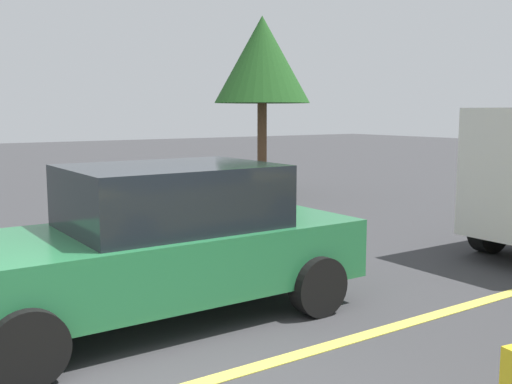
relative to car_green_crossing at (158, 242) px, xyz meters
The scene contains 3 objects.
lane_marking_centre 2.87m from the car_green_crossing, 35.57° to the right, with size 28.00×0.16×0.01m, color #E0D14C.
car_green_crossing is the anchor object (origin of this frame).
tree_left_verge 9.70m from the car_green_crossing, 48.44° to the left, with size 2.43×2.43×4.53m.
Camera 1 is at (-1.80, -3.95, 2.14)m, focal length 41.83 mm.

